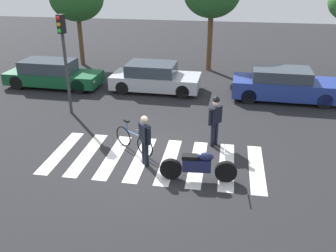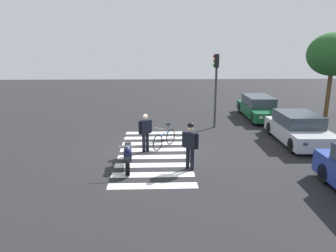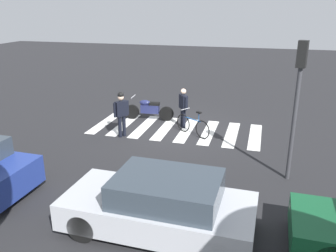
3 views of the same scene
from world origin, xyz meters
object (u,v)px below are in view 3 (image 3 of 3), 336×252
Objects in this scene: police_motorcycle at (149,110)px; officer_on_foot at (183,106)px; traffic_light_pole at (298,89)px; car_silver_sedan at (160,205)px; leaning_bicycle at (193,125)px; officer_by_motorcycle at (121,111)px.

officer_on_foot is at bearing 160.41° from police_motorcycle.
traffic_light_pole is at bearing 143.26° from police_motorcycle.
officer_on_foot is at bearing -80.96° from car_silver_sedan.
car_silver_sedan is (-0.54, 6.19, 0.25)m from leaning_bicycle.
officer_by_motorcycle is (2.01, 1.67, 0.09)m from officer_on_foot.
officer_on_foot is (0.57, -0.81, 0.53)m from leaning_bicycle.
police_motorcycle is at bearing -98.68° from officer_by_motorcycle.
car_silver_sedan reaches higher than leaning_bicycle.
officer_by_motorcycle is (0.34, 2.26, 0.56)m from police_motorcycle.
police_motorcycle is 1.82m from officer_on_foot.
officer_on_foot is 0.41× the size of traffic_light_pole.
leaning_bicycle is 0.38× the size of traffic_light_pole.
officer_by_motorcycle reaches higher than police_motorcycle.
traffic_light_pole is (-3.97, 3.61, 1.75)m from officer_on_foot.
officer_on_foot is 0.92× the size of officer_by_motorcycle.
officer_by_motorcycle is 6.19m from car_silver_sedan.
police_motorcycle is 1.47× the size of leaning_bicycle.
car_silver_sedan is 1.08× the size of traffic_light_pole.
car_silver_sedan is 4.87m from traffic_light_pole.
car_silver_sedan reaches higher than police_motorcycle.
officer_on_foot is (-1.66, 0.59, 0.46)m from police_motorcycle.
officer_by_motorcycle is 6.50m from traffic_light_pole.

